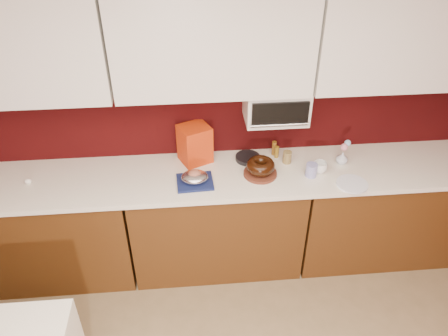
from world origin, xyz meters
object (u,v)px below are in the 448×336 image
pandoro_box (195,144)px  blue_jar (311,170)px  toaster_oven (276,104)px  bundt_cake (261,166)px  coffee_mug (320,166)px  flower_vase (342,157)px  foil_ham_nest (195,177)px

pandoro_box → blue_jar: (0.84, -0.28, -0.10)m
pandoro_box → toaster_oven: bearing=-27.3°
bundt_cake → coffee_mug: size_ratio=2.02×
toaster_oven → flower_vase: toaster_oven is taller
bundt_cake → flower_vase: 0.66m
foil_ham_nest → pandoro_box: size_ratio=0.66×
blue_jar → flower_vase: flower_vase is taller
foil_ham_nest → flower_vase: bearing=7.6°
foil_ham_nest → blue_jar: blue_jar is taller
foil_ham_nest → flower_vase: flower_vase is taller
pandoro_box → flower_vase: bearing=-31.5°
toaster_oven → foil_ham_nest: (-0.61, -0.26, -0.42)m
toaster_oven → pandoro_box: bearing=176.9°
blue_jar → flower_vase: bearing=26.7°
toaster_oven → bundt_cake: 0.46m
blue_jar → pandoro_box: bearing=161.4°
foil_ham_nest → bundt_cake: bearing=6.9°
foil_ham_nest → blue_jar: bearing=0.9°
coffee_mug → blue_jar: coffee_mug is taller
coffee_mug → flower_vase: flower_vase is taller
foil_ham_nest → flower_vase: 1.15m
bundt_cake → flower_vase: size_ratio=1.95×
toaster_oven → bundt_cake: (-0.13, -0.21, -0.40)m
bundt_cake → blue_jar: bearing=-7.0°
toaster_oven → bundt_cake: size_ratio=2.14×
foil_ham_nest → blue_jar: 0.86m
foil_ham_nest → toaster_oven: bearing=23.4°
foil_ham_nest → pandoro_box: (0.02, 0.30, 0.09)m
toaster_oven → foil_ham_nest: toaster_oven is taller
pandoro_box → flower_vase: (1.12, -0.14, -0.09)m
blue_jar → bundt_cake: bearing=173.0°
bundt_cake → foil_ham_nest: 0.49m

